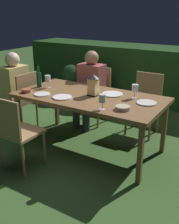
# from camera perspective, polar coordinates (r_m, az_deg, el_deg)

# --- Properties ---
(ground_plane) EXTENTS (16.00, 16.00, 0.00)m
(ground_plane) POSITION_cam_1_polar(r_m,az_deg,el_deg) (3.61, 0.00, -7.50)
(ground_plane) COLOR #385B28
(dining_table) EXTENTS (1.84, 0.93, 0.72)m
(dining_table) POSITION_cam_1_polar(r_m,az_deg,el_deg) (3.34, 0.00, 2.64)
(dining_table) COLOR brown
(dining_table) RESTS_ON ground
(chair_side_right_b) EXTENTS (0.42, 0.40, 0.87)m
(chair_side_right_b) POSITION_cam_1_polar(r_m,az_deg,el_deg) (3.97, 11.70, 2.37)
(chair_side_right_b) COLOR #9E7A51
(chair_side_right_b) RESTS_ON ground
(chair_side_left_a) EXTENTS (0.42, 0.40, 0.87)m
(chair_side_left_a) POSITION_cam_1_polar(r_m,az_deg,el_deg) (3.04, -15.35, -3.75)
(chair_side_left_a) COLOR #9E7A51
(chair_side_left_a) RESTS_ON ground
(chair_head_near) EXTENTS (0.40, 0.42, 0.87)m
(chair_head_near) POSITION_cam_1_polar(r_m,az_deg,el_deg) (4.11, -13.99, 2.82)
(chair_head_near) COLOR #9E7A51
(chair_head_near) RESTS_ON ground
(person_in_mustard) EXTENTS (0.48, 0.38, 1.15)m
(person_in_mustard) POSITION_cam_1_polar(r_m,az_deg,el_deg) (4.21, -16.06, 5.19)
(person_in_mustard) COLOR tan
(person_in_mustard) RESTS_ON ground
(chair_side_right_a) EXTENTS (0.42, 0.40, 0.87)m
(chair_side_right_a) POSITION_cam_1_polar(r_m,az_deg,el_deg) (4.30, 1.35, 4.26)
(chair_side_right_a) COLOR #9E7A51
(chair_side_right_a) RESTS_ON ground
(person_in_rust) EXTENTS (0.38, 0.47, 1.15)m
(person_in_rust) POSITION_cam_1_polar(r_m,az_deg,el_deg) (4.10, -0.03, 5.63)
(person_in_rust) COLOR #9E4C47
(person_in_rust) RESTS_ON ground
(lantern_centerpiece) EXTENTS (0.15, 0.15, 0.27)m
(lantern_centerpiece) POSITION_cam_1_polar(r_m,az_deg,el_deg) (3.30, 0.83, 5.99)
(lantern_centerpiece) COLOR black
(lantern_centerpiece) RESTS_ON dining_table
(green_bottle_on_table) EXTENTS (0.07, 0.07, 0.29)m
(green_bottle_on_table) POSITION_cam_1_polar(r_m,az_deg,el_deg) (3.75, -10.62, 6.83)
(green_bottle_on_table) COLOR #144723
(green_bottle_on_table) RESTS_ON dining_table
(wine_glass_a) EXTENTS (0.08, 0.08, 0.17)m
(wine_glass_a) POSITION_cam_1_polar(r_m,az_deg,el_deg) (2.82, 2.75, 2.74)
(wine_glass_a) COLOR silver
(wine_glass_a) RESTS_ON dining_table
(wine_glass_b) EXTENTS (0.08, 0.08, 0.17)m
(wine_glass_b) POSITION_cam_1_polar(r_m,az_deg,el_deg) (3.25, 9.59, 4.89)
(wine_glass_b) COLOR silver
(wine_glass_b) RESTS_ON dining_table
(wine_glass_c) EXTENTS (0.08, 0.08, 0.17)m
(wine_glass_c) POSITION_cam_1_polar(r_m,az_deg,el_deg) (3.70, -8.82, 6.88)
(wine_glass_c) COLOR silver
(wine_glass_c) RESTS_ON dining_table
(plate_a) EXTENTS (0.24, 0.24, 0.01)m
(plate_a) POSITION_cam_1_polar(r_m,az_deg,el_deg) (3.26, -5.78, 3.12)
(plate_a) COLOR white
(plate_a) RESTS_ON dining_table
(plate_b) EXTENTS (0.20, 0.20, 0.01)m
(plate_b) POSITION_cam_1_polar(r_m,az_deg,el_deg) (3.41, -10.00, 3.72)
(plate_b) COLOR white
(plate_b) RESTS_ON dining_table
(plate_c) EXTENTS (0.26, 0.26, 0.01)m
(plate_c) POSITION_cam_1_polar(r_m,az_deg,el_deg) (3.38, 4.85, 3.79)
(plate_c) COLOR white
(plate_c) RESTS_ON dining_table
(plate_d) EXTENTS (0.23, 0.23, 0.01)m
(plate_d) POSITION_cam_1_polar(r_m,az_deg,el_deg) (3.11, 11.95, 1.92)
(plate_d) COLOR silver
(plate_d) RESTS_ON dining_table
(bowl_olives) EXTENTS (0.16, 0.16, 0.04)m
(bowl_olives) POSITION_cam_1_polar(r_m,az_deg,el_deg) (2.87, 7.02, 0.90)
(bowl_olives) COLOR #BCAD8E
(bowl_olives) RESTS_ON dining_table
(bowl_bread) EXTENTS (0.12, 0.12, 0.05)m
(bowl_bread) POSITION_cam_1_polar(r_m,az_deg,el_deg) (3.55, -13.22, 4.43)
(bowl_bread) COLOR #9E5138
(bowl_bread) RESTS_ON dining_table
(hedge_backdrop) EXTENTS (5.49, 0.89, 1.05)m
(hedge_backdrop) POSITION_cam_1_polar(r_m,az_deg,el_deg) (5.49, 13.41, 7.75)
(hedge_backdrop) COLOR #1E4219
(hedge_backdrop) RESTS_ON ground
(potted_plant_by_hedge) EXTENTS (0.44, 0.44, 0.70)m
(potted_plant_by_hedge) POSITION_cam_1_polar(r_m,az_deg,el_deg) (5.45, -3.75, 6.66)
(potted_plant_by_hedge) COLOR brown
(potted_plant_by_hedge) RESTS_ON ground
(potted_plant_corner) EXTENTS (0.56, 0.56, 0.77)m
(potted_plant_corner) POSITION_cam_1_polar(r_m,az_deg,el_deg) (5.12, 1.81, 6.54)
(potted_plant_corner) COLOR brown
(potted_plant_corner) RESTS_ON ground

